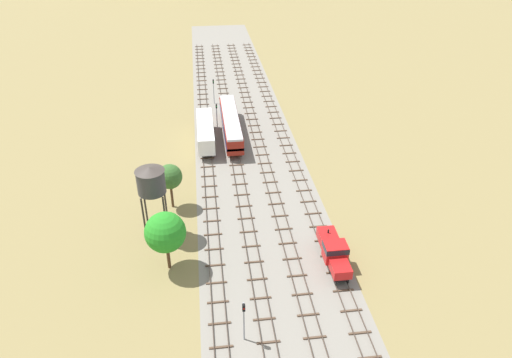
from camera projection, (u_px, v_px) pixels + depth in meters
ground_plane at (245, 139)px, 85.17m from camera, size 480.00×480.00×0.00m
ballast_bed at (245, 139)px, 85.17m from camera, size 18.17×176.00×0.01m
track_far_left at (206, 138)px, 85.19m from camera, size 2.40×126.00×0.29m
track_left at (231, 137)px, 85.69m from camera, size 2.40×126.00×0.29m
track_centre_left at (257, 135)px, 86.19m from camera, size 2.40×126.00×0.29m
track_centre at (282, 134)px, 86.69m from camera, size 2.40×126.00×0.29m
shunter_loco_centre_nearest at (334, 251)px, 55.30m from camera, size 2.74×8.46×3.10m
freight_boxcar_far_left_near at (205, 131)px, 82.57m from camera, size 2.87×14.00×3.60m
diesel_railcar_left_mid at (231, 123)px, 85.09m from camera, size 2.96×20.50×3.80m
water_tower at (151, 181)px, 57.01m from camera, size 3.68×3.68×10.17m
signal_post_nearest at (244, 317)px, 44.99m from camera, size 0.28×0.47×5.17m
signal_post_near at (214, 88)px, 98.07m from camera, size 0.28×0.47×5.42m
signal_post_mid at (217, 112)px, 87.93m from camera, size 0.28×0.47×4.89m
lineside_tree_0 at (170, 177)px, 64.12m from camera, size 3.49×3.49×6.77m
lineside_tree_1 at (165, 232)px, 53.06m from camera, size 4.79×4.79×7.70m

